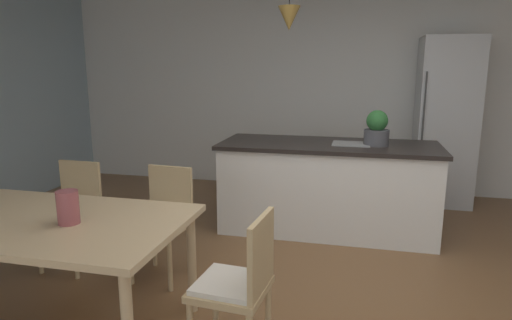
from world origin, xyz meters
TOP-DOWN VIEW (x-y plane):
  - ground_plane at (0.00, 0.00)m, footprint 10.00×8.40m
  - wall_back_kitchen at (0.00, 3.26)m, footprint 10.00×0.12m
  - dining_table at (-1.84, -0.64)m, footprint 1.81×1.00m
  - chair_far_right at (-1.43, 0.23)m, footprint 0.43×0.43m
  - chair_far_left at (-2.24, 0.23)m, footprint 0.41×0.41m
  - chair_kitchen_end at (-0.57, -0.64)m, footprint 0.43×0.43m
  - kitchen_island at (-0.26, 1.57)m, footprint 2.15×0.87m
  - refrigerator at (1.03, 2.86)m, footprint 0.66×0.67m
  - pendant_over_island_main at (-0.67, 1.57)m, footprint 0.22×0.22m
  - potted_plant_on_island at (0.20, 1.57)m, footprint 0.24×0.24m
  - vase_on_dining_table at (-1.59, -0.67)m, footprint 0.13×0.13m

SIDE VIEW (x-z plane):
  - ground_plane at x=0.00m, z-range -0.04..0.00m
  - kitchen_island at x=-0.26m, z-range 0.01..0.92m
  - chair_far_right at x=-1.43m, z-range 0.04..0.91m
  - chair_far_left at x=-2.24m, z-range 0.04..0.91m
  - chair_kitchen_end at x=-0.57m, z-range 0.04..0.91m
  - dining_table at x=-1.84m, z-range 0.31..1.05m
  - vase_on_dining_table at x=-1.59m, z-range 0.74..0.94m
  - refrigerator at x=1.03m, z-range 0.00..1.99m
  - potted_plant_on_island at x=0.20m, z-range 0.89..1.23m
  - wall_back_kitchen at x=0.00m, z-range 0.00..2.70m
  - pendant_over_island_main at x=-0.67m, z-range 1.75..2.46m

